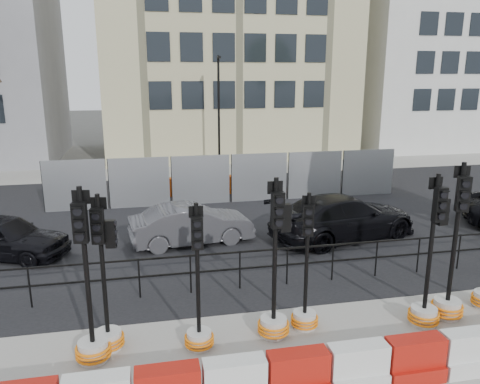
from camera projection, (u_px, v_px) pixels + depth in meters
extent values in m
plane|color=#51514C|center=(302.00, 308.00, 10.60)|extent=(120.00, 120.00, 0.00)
cube|color=black|center=(240.00, 217.00, 17.24)|extent=(40.00, 14.00, 0.03)
cube|color=gray|center=(208.00, 169.00, 25.78)|extent=(40.00, 4.00, 0.02)
cube|color=beige|center=(224.00, 10.00, 29.62)|extent=(15.00, 10.00, 18.00)
cube|color=silver|center=(435.00, 31.00, 32.78)|extent=(12.00, 9.00, 16.00)
cylinder|color=black|center=(30.00, 288.00, 10.45)|extent=(0.04, 0.04, 1.00)
cylinder|color=black|center=(86.00, 283.00, 10.68)|extent=(0.04, 0.04, 1.00)
cylinder|color=black|center=(139.00, 279.00, 10.91)|extent=(0.04, 0.04, 1.00)
cylinder|color=black|center=(191.00, 275.00, 11.15)|extent=(0.04, 0.04, 1.00)
cylinder|color=black|center=(240.00, 270.00, 11.38)|extent=(0.04, 0.04, 1.00)
cylinder|color=black|center=(287.00, 267.00, 11.61)|extent=(0.04, 0.04, 1.00)
cylinder|color=black|center=(333.00, 263.00, 11.84)|extent=(0.04, 0.04, 1.00)
cylinder|color=black|center=(376.00, 259.00, 12.08)|extent=(0.04, 0.04, 1.00)
cylinder|color=black|center=(418.00, 256.00, 12.31)|extent=(0.04, 0.04, 1.00)
cylinder|color=black|center=(459.00, 252.00, 12.54)|extent=(0.04, 0.04, 1.00)
cube|color=black|center=(288.00, 248.00, 11.49)|extent=(18.00, 0.04, 0.04)
cube|color=black|center=(287.00, 265.00, 11.60)|extent=(18.00, 0.04, 0.04)
cube|color=#969A9E|center=(75.00, 186.00, 17.73)|extent=(2.30, 0.05, 2.00)
cylinder|color=black|center=(43.00, 187.00, 17.50)|extent=(0.05, 0.05, 2.00)
cube|color=#969A9E|center=(140.00, 183.00, 18.19)|extent=(2.30, 0.05, 2.00)
cylinder|color=black|center=(109.00, 184.00, 17.97)|extent=(0.05, 0.05, 2.00)
cube|color=#969A9E|center=(201.00, 180.00, 18.66)|extent=(2.30, 0.05, 2.00)
cylinder|color=black|center=(172.00, 182.00, 18.43)|extent=(0.05, 0.05, 2.00)
cube|color=#969A9E|center=(259.00, 178.00, 19.12)|extent=(2.30, 0.05, 2.00)
cylinder|color=black|center=(232.00, 179.00, 18.90)|extent=(0.05, 0.05, 2.00)
cube|color=#969A9E|center=(315.00, 175.00, 19.59)|extent=(2.30, 0.05, 2.00)
cylinder|color=black|center=(289.00, 176.00, 19.36)|extent=(0.05, 0.05, 2.00)
cube|color=#969A9E|center=(368.00, 173.00, 20.05)|extent=(2.30, 0.05, 2.00)
cylinder|color=black|center=(343.00, 174.00, 19.83)|extent=(0.05, 0.05, 2.00)
cube|color=orange|center=(131.00, 189.00, 19.69)|extent=(1.00, 0.40, 0.80)
cube|color=orange|center=(178.00, 187.00, 20.07)|extent=(1.00, 0.40, 0.80)
cube|color=orange|center=(224.00, 185.00, 20.46)|extent=(1.00, 0.40, 0.80)
cube|color=orange|center=(269.00, 183.00, 20.85)|extent=(1.00, 0.40, 0.80)
cube|color=orange|center=(311.00, 181.00, 21.24)|extent=(1.00, 0.40, 0.80)
cylinder|color=black|center=(219.00, 116.00, 24.18)|extent=(0.12, 0.12, 6.00)
cube|color=black|center=(219.00, 57.00, 23.22)|extent=(0.12, 0.50, 0.12)
cube|color=#A90D0F|center=(168.00, 383.00, 7.19)|extent=(1.00, 0.35, 0.50)
cube|color=white|center=(235.00, 374.00, 7.40)|extent=(1.00, 0.35, 0.50)
cube|color=#A90D0F|center=(298.00, 366.00, 7.60)|extent=(1.00, 0.35, 0.50)
cube|color=white|center=(356.00, 379.00, 7.90)|extent=(1.00, 0.50, 0.30)
cube|color=white|center=(358.00, 358.00, 7.80)|extent=(1.00, 0.35, 0.50)
cube|color=#A90D0F|center=(413.00, 371.00, 8.10)|extent=(1.00, 0.50, 0.30)
cube|color=#A90D0F|center=(415.00, 351.00, 8.01)|extent=(1.00, 0.35, 0.50)
cube|color=white|center=(466.00, 364.00, 8.31)|extent=(1.00, 0.50, 0.30)
cube|color=white|center=(469.00, 344.00, 8.21)|extent=(1.00, 0.35, 0.50)
cylinder|color=beige|center=(93.00, 351.00, 8.62)|extent=(0.54, 0.54, 0.40)
torus|color=orange|center=(94.00, 355.00, 8.64)|extent=(0.66, 0.66, 0.05)
torus|color=orange|center=(93.00, 351.00, 8.62)|extent=(0.66, 0.66, 0.05)
torus|color=orange|center=(93.00, 347.00, 8.60)|extent=(0.66, 0.66, 0.05)
cylinder|color=black|center=(86.00, 270.00, 8.22)|extent=(0.09, 0.09, 3.02)
cube|color=black|center=(80.00, 223.00, 7.87)|extent=(0.26, 0.17, 0.71)
cylinder|color=black|center=(80.00, 237.00, 7.85)|extent=(0.16, 0.07, 0.15)
cylinder|color=black|center=(79.00, 224.00, 7.80)|extent=(0.16, 0.07, 0.15)
cylinder|color=black|center=(78.00, 212.00, 7.74)|extent=(0.16, 0.07, 0.15)
cube|color=black|center=(81.00, 197.00, 7.95)|extent=(0.30, 0.07, 0.24)
cylinder|color=beige|center=(108.00, 340.00, 8.99)|extent=(0.51, 0.51, 0.38)
torus|color=orange|center=(109.00, 343.00, 9.01)|extent=(0.61, 0.61, 0.05)
torus|color=orange|center=(108.00, 340.00, 8.99)|extent=(0.61, 0.61, 0.05)
torus|color=orange|center=(108.00, 337.00, 8.97)|extent=(0.61, 0.61, 0.05)
cylinder|color=black|center=(103.00, 268.00, 8.61)|extent=(0.08, 0.08, 2.81)
cube|color=black|center=(98.00, 226.00, 8.29)|extent=(0.24, 0.17, 0.66)
cylinder|color=black|center=(97.00, 239.00, 8.27)|extent=(0.15, 0.07, 0.14)
cylinder|color=black|center=(97.00, 228.00, 8.22)|extent=(0.15, 0.07, 0.14)
cylinder|color=black|center=(96.00, 216.00, 8.17)|extent=(0.15, 0.07, 0.14)
cube|color=black|center=(99.00, 203.00, 8.36)|extent=(0.28, 0.08, 0.23)
cube|color=black|center=(111.00, 234.00, 8.45)|extent=(0.21, 0.15, 0.52)
cylinder|color=beige|center=(199.00, 340.00, 9.02)|extent=(0.48, 0.48, 0.35)
torus|color=orange|center=(199.00, 343.00, 9.04)|extent=(0.57, 0.57, 0.04)
torus|color=orange|center=(199.00, 340.00, 9.02)|extent=(0.57, 0.57, 0.04)
torus|color=orange|center=(199.00, 336.00, 9.00)|extent=(0.57, 0.57, 0.04)
cylinder|color=black|center=(198.00, 272.00, 8.67)|extent=(0.08, 0.08, 2.65)
cube|color=black|center=(197.00, 233.00, 8.37)|extent=(0.22, 0.13, 0.62)
cylinder|color=black|center=(198.00, 245.00, 8.35)|extent=(0.13, 0.05, 0.13)
cylinder|color=black|center=(197.00, 234.00, 8.30)|extent=(0.13, 0.05, 0.13)
cylinder|color=black|center=(197.00, 224.00, 8.25)|extent=(0.13, 0.05, 0.13)
cube|color=black|center=(196.00, 212.00, 8.43)|extent=(0.27, 0.03, 0.21)
cylinder|color=beige|center=(273.00, 327.00, 9.43)|extent=(0.54, 0.54, 0.40)
torus|color=orange|center=(273.00, 330.00, 9.45)|extent=(0.65, 0.65, 0.05)
torus|color=orange|center=(273.00, 327.00, 9.43)|extent=(0.65, 0.65, 0.05)
torus|color=orange|center=(273.00, 323.00, 9.41)|extent=(0.65, 0.65, 0.05)
cylinder|color=black|center=(275.00, 253.00, 9.03)|extent=(0.09, 0.09, 2.99)
cube|color=black|center=(278.00, 210.00, 8.70)|extent=(0.25, 0.15, 0.70)
cylinder|color=black|center=(279.00, 223.00, 8.68)|extent=(0.15, 0.06, 0.15)
cylinder|color=black|center=(279.00, 211.00, 8.62)|extent=(0.15, 0.06, 0.15)
cylinder|color=black|center=(279.00, 200.00, 8.57)|extent=(0.15, 0.06, 0.15)
cube|color=black|center=(275.00, 187.00, 8.77)|extent=(0.30, 0.04, 0.24)
cube|color=black|center=(285.00, 218.00, 8.91)|extent=(0.21, 0.14, 0.55)
cylinder|color=beige|center=(304.00, 320.00, 9.74)|extent=(0.48, 0.48, 0.35)
torus|color=orange|center=(304.00, 323.00, 9.76)|extent=(0.57, 0.57, 0.04)
torus|color=orange|center=(304.00, 320.00, 9.74)|extent=(0.57, 0.57, 0.04)
torus|color=orange|center=(305.00, 317.00, 9.72)|extent=(0.57, 0.57, 0.04)
cylinder|color=black|center=(307.00, 257.00, 9.39)|extent=(0.08, 0.08, 2.65)
cube|color=black|center=(308.00, 221.00, 9.09)|extent=(0.24, 0.18, 0.62)
cylinder|color=black|center=(308.00, 231.00, 9.07)|extent=(0.14, 0.08, 0.13)
cylinder|color=black|center=(309.00, 222.00, 9.02)|extent=(0.14, 0.08, 0.13)
cylinder|color=black|center=(309.00, 212.00, 8.97)|extent=(0.14, 0.08, 0.13)
cube|color=black|center=(309.00, 201.00, 9.15)|extent=(0.26, 0.11, 0.21)
cylinder|color=beige|center=(423.00, 316.00, 9.85)|extent=(0.54, 0.54, 0.40)
torus|color=orange|center=(423.00, 319.00, 9.87)|extent=(0.64, 0.64, 0.05)
torus|color=orange|center=(423.00, 316.00, 9.85)|extent=(0.64, 0.64, 0.05)
torus|color=orange|center=(424.00, 313.00, 9.83)|extent=(0.64, 0.64, 0.05)
cylinder|color=black|center=(431.00, 245.00, 9.45)|extent=(0.09, 0.09, 2.97)
cube|color=black|center=(440.00, 205.00, 9.12)|extent=(0.25, 0.16, 0.69)
cylinder|color=black|center=(441.00, 216.00, 9.10)|extent=(0.15, 0.06, 0.15)
cylinder|color=black|center=(442.00, 206.00, 9.05)|extent=(0.15, 0.06, 0.15)
cylinder|color=black|center=(444.00, 195.00, 8.99)|extent=(0.15, 0.06, 0.15)
cube|color=black|center=(436.00, 183.00, 9.19)|extent=(0.30, 0.05, 0.24)
cube|color=black|center=(443.00, 212.00, 9.33)|extent=(0.21, 0.14, 0.55)
cylinder|color=beige|center=(447.00, 308.00, 10.15)|extent=(0.56, 0.56, 0.42)
torus|color=orange|center=(446.00, 312.00, 10.17)|extent=(0.68, 0.68, 0.05)
torus|color=orange|center=(447.00, 308.00, 10.15)|extent=(0.68, 0.68, 0.05)
torus|color=orange|center=(447.00, 305.00, 10.13)|extent=(0.68, 0.68, 0.05)
cylinder|color=black|center=(455.00, 236.00, 9.73)|extent=(0.09, 0.09, 3.12)
cube|color=black|center=(463.00, 194.00, 9.38)|extent=(0.28, 0.21, 0.73)
cylinder|color=black|center=(463.00, 206.00, 9.36)|extent=(0.16, 0.09, 0.16)
cylinder|color=black|center=(465.00, 195.00, 9.30)|extent=(0.16, 0.09, 0.16)
cylinder|color=black|center=(466.00, 184.00, 9.24)|extent=(0.16, 0.09, 0.16)
cube|color=black|center=(462.00, 172.00, 9.46)|extent=(0.31, 0.12, 0.25)
imported|color=black|center=(4.00, 236.00, 13.36)|extent=(4.10, 4.74, 1.25)
imported|color=#46464B|center=(192.00, 224.00, 14.44)|extent=(2.34, 4.14, 1.25)
imported|color=black|center=(343.00, 217.00, 14.88)|extent=(4.26, 5.83, 1.42)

